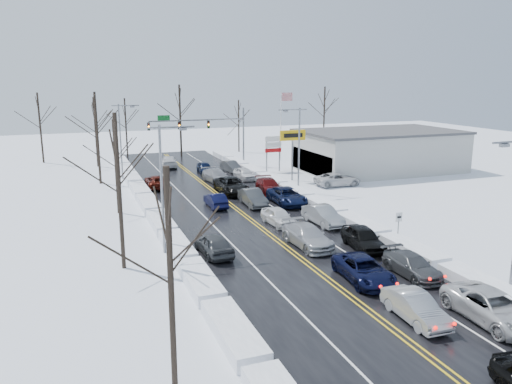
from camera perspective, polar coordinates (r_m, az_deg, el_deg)
name	(u,v)px	position (r m, az deg, el deg)	size (l,w,h in m)	color
ground	(257,225)	(41.88, 0.13, -3.78)	(160.00, 160.00, 0.00)	silver
road_surface	(249,219)	(43.68, -0.79, -3.07)	(14.00, 84.00, 0.01)	black
snow_bank_left	(162,228)	(41.84, -10.66, -4.03)	(1.64, 72.00, 0.73)	white
snow_bank_right	(326,211)	(46.69, 8.03, -2.14)	(1.64, 72.00, 0.73)	white
traffic_signal_mast	(208,127)	(68.15, -5.49, 7.37)	(13.28, 0.39, 8.00)	slate
tires_plus_sign	(293,139)	(59.34, 4.21, 6.09)	(3.20, 0.34, 6.00)	slate
used_vehicles_sign	(273,146)	(65.01, 1.98, 5.23)	(2.20, 0.22, 4.65)	slate
speed_limit_sign	(399,222)	(38.46, 15.99, -3.30)	(0.55, 0.09, 2.35)	slate
flagpole	(282,120)	(73.86, 2.99, 8.19)	(1.87, 1.20, 10.00)	silver
dealership_building	(379,150)	(68.00, 13.88, 4.64)	(20.40, 12.40, 5.30)	#ADACA8
streetlight_ne	(297,143)	(52.98, 4.75, 5.60)	(3.20, 0.25, 9.00)	slate
streetlight_sw	(164,179)	(34.70, -10.43, 1.51)	(3.20, 0.25, 9.00)	slate
streetlight_nw	(122,135)	(62.17, -15.08, 6.29)	(3.20, 0.25, 9.00)	slate
tree_left_a	(169,239)	(18.72, -9.91, -5.26)	(3.60, 3.60, 9.00)	#2D231C
tree_left_b	(117,162)	(32.04, -15.55, 3.35)	(4.00, 4.00, 10.00)	#2D231C
tree_left_c	(115,148)	(46.08, -15.85, 4.83)	(3.40, 3.40, 8.50)	#2D231C
tree_left_d	(96,120)	(59.79, -17.79, 7.82)	(4.20, 4.20, 10.50)	#2D231C
tree_left_e	(95,118)	(71.81, -17.96, 8.02)	(3.80, 3.80, 9.50)	#2D231C
tree_far_a	(39,114)	(77.79, -23.55, 8.17)	(4.00, 4.00, 10.00)	#2D231C
tree_far_b	(125,116)	(79.16, -14.70, 8.37)	(3.60, 3.60, 9.00)	#2D231C
tree_far_c	(180,107)	(78.33, -8.70, 9.63)	(4.40, 4.40, 11.00)	#2D231C
tree_far_d	(239,116)	(82.51, -1.99, 8.71)	(3.40, 3.40, 8.50)	#2D231C
tree_far_e	(324,105)	(89.24, 7.83, 9.82)	(4.20, 4.20, 10.50)	#2D231C
queued_car_1	(414,320)	(27.49, 17.65, -13.76)	(1.49, 4.28, 1.41)	#9FA2A7
queued_car_2	(363,281)	(31.52, 12.16, -9.87)	(2.37, 5.14, 1.43)	black
queued_car_3	(307,246)	(36.96, 5.89, -6.17)	(2.16, 5.32, 1.54)	#A5A7AD
queued_car_4	(278,225)	(41.99, 2.57, -3.75)	(1.69, 4.21, 1.43)	white
queued_car_5	(253,205)	(48.15, -0.37, -1.55)	(1.65, 4.73, 1.56)	#3D3F41
queued_car_6	(232,193)	(53.35, -2.82, -0.12)	(2.77, 6.00, 1.67)	black
queued_car_7	(216,182)	(58.98, -4.54, 1.13)	(2.12, 5.22, 1.52)	gray
queued_car_8	(205,173)	(64.85, -5.87, 2.18)	(1.66, 4.13, 1.41)	black
queued_car_10	(492,322)	(28.71, 25.36, -13.24)	(2.59, 5.61, 1.56)	#BDBEC0
queued_car_11	(411,275)	(33.06, 17.34, -9.08)	(1.88, 4.63, 1.34)	#424548
queued_car_12	(363,249)	(37.02, 12.12, -6.37)	(1.93, 4.79, 1.63)	black
queued_car_13	(323,224)	(42.47, 7.64, -3.66)	(1.65, 4.74, 1.56)	#96999D
queued_car_14	(287,204)	(48.84, 3.55, -1.36)	(2.60, 5.65, 1.57)	black
queued_car_15	(269,193)	(53.53, 1.47, -0.06)	(2.08, 5.12, 1.49)	#4A090A
queued_car_16	(245,179)	(60.40, -1.32, 1.45)	(1.68, 4.17, 1.42)	silver
queued_car_17	(231,172)	(65.33, -2.86, 2.32)	(1.49, 4.27, 1.41)	#414446
oncoming_car_0	(216,207)	(47.73, -4.62, -1.72)	(1.43, 4.11, 1.35)	black
oncoming_car_1	(157,188)	(56.99, -11.25, 0.50)	(2.32, 5.04, 1.40)	#50130A
oncoming_car_2	(169,167)	(69.85, -9.90, 2.83)	(2.12, 5.22, 1.52)	silver
oncoming_car_3	(214,254)	(35.22, -4.83, -7.13)	(1.83, 4.54, 1.55)	#3E4043
parked_car_0	(337,186)	(57.62, 9.28, 0.71)	(2.46, 5.33, 1.48)	silver
parked_car_1	(337,176)	(63.44, 9.21, 1.84)	(1.97, 4.85, 1.41)	white
parked_car_2	(305,169)	(67.31, 5.66, 2.59)	(1.85, 4.59, 1.56)	black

